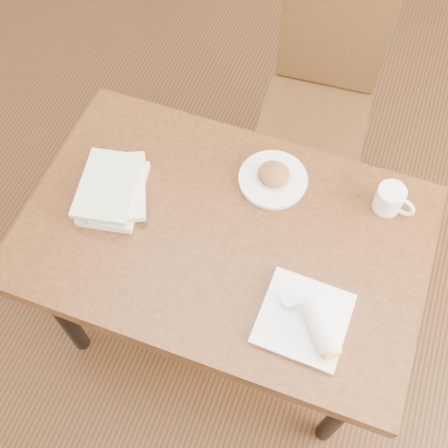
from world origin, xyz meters
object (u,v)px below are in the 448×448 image
(chair_far, at_px, (320,92))
(coffee_mug, at_px, (391,199))
(plate_scone, at_px, (273,178))
(plate_burrito, at_px, (309,321))
(book_stack, at_px, (113,189))
(table, at_px, (224,246))

(chair_far, bearing_deg, coffee_mug, -59.71)
(plate_scone, xyz_separation_m, plate_burrito, (0.23, -0.41, 0.00))
(book_stack, bearing_deg, plate_burrito, -16.44)
(chair_far, bearing_deg, book_stack, -119.49)
(table, relative_size, coffee_mug, 9.64)
(plate_scone, xyz_separation_m, book_stack, (-0.44, -0.22, 0.01))
(plate_scone, relative_size, coffee_mug, 1.73)
(plate_scone, relative_size, book_stack, 0.73)
(table, bearing_deg, plate_scone, 69.99)
(coffee_mug, height_order, book_stack, coffee_mug)
(chair_far, distance_m, book_stack, 0.97)
(plate_scone, relative_size, plate_burrito, 0.89)
(table, distance_m, coffee_mug, 0.52)
(chair_far, distance_m, plate_burrito, 1.07)
(plate_burrito, bearing_deg, chair_far, 101.64)
(chair_far, relative_size, plate_scone, 4.41)
(table, xyz_separation_m, chair_far, (0.10, 0.83, -0.12))
(table, xyz_separation_m, plate_burrito, (0.31, -0.19, 0.11))
(chair_far, xyz_separation_m, book_stack, (-0.46, -0.82, 0.23))
(table, distance_m, chair_far, 0.84)
(coffee_mug, relative_size, plate_burrito, 0.52)
(plate_burrito, distance_m, book_stack, 0.70)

